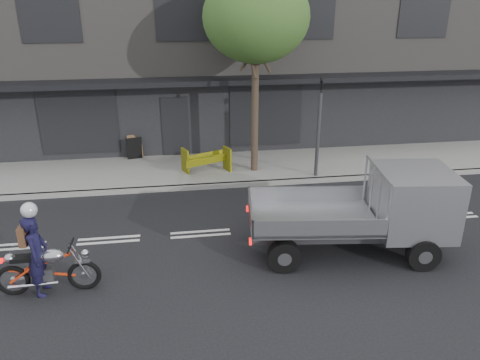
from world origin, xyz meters
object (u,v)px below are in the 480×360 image
at_px(flatbed_ute, 394,205).
at_px(street_tree, 256,18).
at_px(traffic_light_pole, 318,133).
at_px(rider, 37,255).
at_px(construction_barrier, 207,161).
at_px(motorcycle, 47,268).
at_px(sandwich_board, 135,148).

bearing_deg(flatbed_ute, street_tree, 119.70).
relative_size(traffic_light_pole, rider, 1.93).
relative_size(street_tree, flatbed_ute, 1.35).
bearing_deg(flatbed_ute, traffic_light_pole, 101.74).
bearing_deg(street_tree, traffic_light_pole, -23.03).
height_order(flatbed_ute, construction_barrier, flatbed_ute).
bearing_deg(construction_barrier, motorcycle, -122.16).
relative_size(flatbed_ute, sandwich_board, 5.75).
height_order(street_tree, rider, street_tree).
relative_size(motorcycle, flatbed_ute, 0.44).
distance_m(motorcycle, rider, 0.36).
xyz_separation_m(street_tree, motorcycle, (-5.58, -6.32, -4.70)).
distance_m(traffic_light_pole, sandwich_board, 6.86).
height_order(traffic_light_pole, construction_barrier, traffic_light_pole).
xyz_separation_m(street_tree, sandwich_board, (-4.25, 1.76, -4.69)).
xyz_separation_m(street_tree, traffic_light_pole, (2.00, -0.85, -3.63)).
bearing_deg(street_tree, motorcycle, -131.46).
height_order(street_tree, construction_barrier, street_tree).
height_order(motorcycle, sandwich_board, motorcycle).
relative_size(rider, flatbed_ute, 0.36).
bearing_deg(sandwich_board, motorcycle, -113.50).
bearing_deg(motorcycle, street_tree, 48.88).
distance_m(street_tree, motorcycle, 9.65).
xyz_separation_m(street_tree, rider, (-5.73, -6.32, -4.37)).
distance_m(traffic_light_pole, rider, 9.50).
relative_size(motorcycle, construction_barrier, 1.38).
bearing_deg(sandwich_board, traffic_light_pole, -36.84).
distance_m(rider, sandwich_board, 8.22).
distance_m(motorcycle, sandwich_board, 8.19).
height_order(traffic_light_pole, rider, traffic_light_pole).
xyz_separation_m(motorcycle, construction_barrier, (3.89, 6.19, 0.01)).
bearing_deg(motorcycle, flatbed_ute, 4.42).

